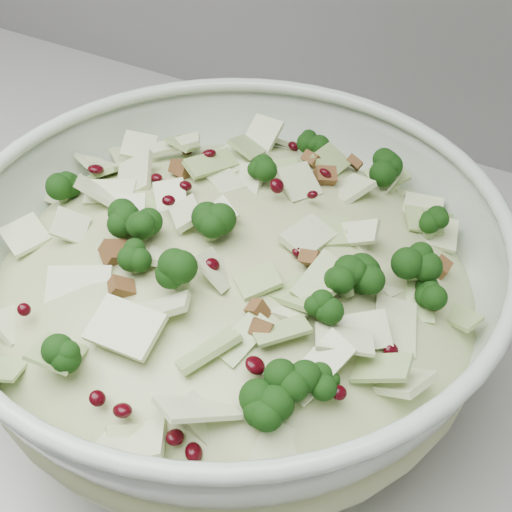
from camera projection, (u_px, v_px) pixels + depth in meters
The scene contains 2 objects.
mixing_bowl at pixel (231, 295), 0.52m from camera, with size 0.44×0.44×0.15m.
salad at pixel (231, 271), 0.50m from camera, with size 0.46×0.46×0.15m.
Camera 1 is at (-0.28, 1.29, 1.35)m, focal length 50.00 mm.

